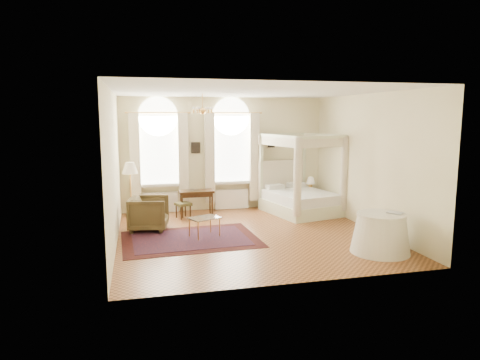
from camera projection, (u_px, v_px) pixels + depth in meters
The scene contains 18 objects.
ground at pixel (250, 235), 10.00m from camera, with size 6.00×6.00×0.00m, color #97572B.
room_walls at pixel (250, 151), 9.71m from camera, with size 6.00×6.00×6.00m.
window_left at pixel (159, 161), 12.10m from camera, with size 1.62×0.27×3.29m.
window_right at pixel (232, 160), 12.59m from camera, with size 1.62×0.27×3.29m.
chandelier at pixel (203, 110), 10.52m from camera, with size 0.51×0.45×0.50m.
wall_pictures at pixel (227, 146), 12.60m from camera, with size 2.54×0.03×0.39m.
canopy_bed at pixel (301, 196), 12.19m from camera, with size 2.11×2.39×2.25m.
nightstand at pixel (312, 198), 13.18m from camera, with size 0.37×0.34×0.53m, color #37220F.
nightstand_lamp at pixel (311, 181), 13.03m from camera, with size 0.26×0.26×0.39m.
writing_desk at pixel (196, 194), 11.89m from camera, with size 0.95×0.49×0.71m.
laptop at pixel (193, 190), 11.86m from camera, with size 0.36×0.23×0.03m, color black.
stool at pixel (183, 205), 11.62m from camera, with size 0.49×0.49×0.43m.
armchair at pixel (149, 213), 10.39m from camera, with size 0.88×0.91×0.83m, color #42351C.
coffee_table at pixel (204, 219), 9.80m from camera, with size 0.80×0.70×0.46m.
floor_lamp at pixel (130, 171), 11.12m from camera, with size 0.40×0.40×1.57m.
oriental_rug at pixel (191, 239), 9.65m from camera, with size 3.10×2.30×0.01m.
side_table at pixel (380, 233), 8.67m from camera, with size 1.19×1.19×0.81m.
book at pixel (393, 214), 8.53m from camera, with size 0.22×0.30×0.03m, color black.
Camera 1 is at (-2.49, -9.38, 2.76)m, focal length 32.00 mm.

